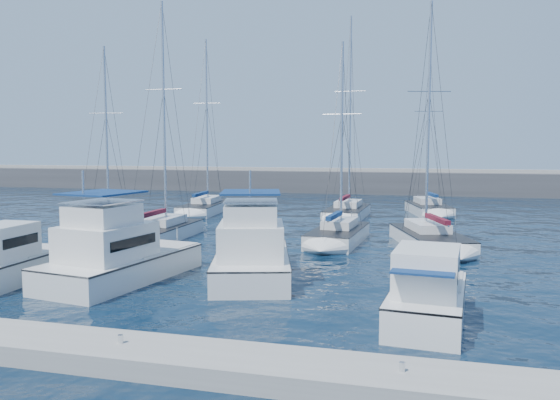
% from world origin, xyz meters
% --- Properties ---
extents(ground, '(220.00, 220.00, 0.00)m').
position_xyz_m(ground, '(0.00, 0.00, 0.00)').
color(ground, black).
rests_on(ground, ground).
extents(breakwater, '(160.00, 6.00, 4.45)m').
position_xyz_m(breakwater, '(0.00, 52.00, 1.05)').
color(breakwater, '#424244').
rests_on(breakwater, ground).
extents(dock, '(40.00, 2.20, 0.60)m').
position_xyz_m(dock, '(0.00, -11.00, 0.30)').
color(dock, gray).
rests_on(dock, ground).
extents(dock_cleat_centre, '(0.16, 0.16, 0.25)m').
position_xyz_m(dock_cleat_centre, '(0.00, -11.00, 0.72)').
color(dock_cleat_centre, silver).
rests_on(dock_cleat_centre, dock).
extents(dock_cleat_near_stbd, '(0.16, 0.16, 0.25)m').
position_xyz_m(dock_cleat_near_stbd, '(8.00, -11.00, 0.72)').
color(dock_cleat_near_stbd, silver).
rests_on(dock_cleat_near_stbd, dock).
extents(motor_yacht_port_outer, '(2.54, 6.19, 3.20)m').
position_xyz_m(motor_yacht_port_outer, '(-10.11, -3.68, 0.94)').
color(motor_yacht_port_outer, silver).
rests_on(motor_yacht_port_outer, ground).
extents(motor_yacht_port_inner, '(4.92, 8.79, 4.69)m').
position_xyz_m(motor_yacht_port_inner, '(-5.41, -2.30, 1.13)').
color(motor_yacht_port_inner, silver).
rests_on(motor_yacht_port_inner, ground).
extents(motor_yacht_stbd_inner, '(5.54, 8.50, 4.69)m').
position_xyz_m(motor_yacht_stbd_inner, '(0.62, -0.36, 1.13)').
color(motor_yacht_stbd_inner, silver).
rests_on(motor_yacht_stbd_inner, ground).
extents(motor_yacht_stbd_outer, '(3.08, 6.39, 3.20)m').
position_xyz_m(motor_yacht_stbd_outer, '(8.66, -4.87, 0.94)').
color(motor_yacht_stbd_outer, white).
rests_on(motor_yacht_stbd_outer, ground).
extents(sailboat_mid_a, '(3.98, 7.59, 14.16)m').
position_xyz_m(sailboat_mid_a, '(-14.68, 11.33, 0.53)').
color(sailboat_mid_a, silver).
rests_on(sailboat_mid_a, ground).
extents(sailboat_mid_b, '(3.19, 8.05, 16.48)m').
position_xyz_m(sailboat_mid_b, '(-8.92, 9.14, 0.55)').
color(sailboat_mid_b, silver).
rests_on(sailboat_mid_b, ground).
extents(sailboat_mid_c, '(3.45, 7.77, 13.54)m').
position_xyz_m(sailboat_mid_c, '(3.08, 10.88, 0.52)').
color(sailboat_mid_c, silver).
rests_on(sailboat_mid_c, ground).
extents(sailboat_mid_d, '(5.49, 9.02, 15.81)m').
position_xyz_m(sailboat_mid_d, '(8.91, 10.93, 0.53)').
color(sailboat_mid_d, white).
rests_on(sailboat_mid_d, ground).
extents(sailboat_back_a, '(3.93, 9.33, 17.02)m').
position_xyz_m(sailboat_back_a, '(-11.95, 24.34, 0.54)').
color(sailboat_back_a, white).
rests_on(sailboat_back_a, ground).
extents(sailboat_back_b, '(3.45, 8.27, 18.25)m').
position_xyz_m(sailboat_back_b, '(1.92, 23.93, 0.56)').
color(sailboat_back_b, white).
rests_on(sailboat_back_b, ground).
extents(sailboat_back_c, '(4.69, 7.95, 15.63)m').
position_xyz_m(sailboat_back_c, '(8.99, 28.85, 0.54)').
color(sailboat_back_c, silver).
rests_on(sailboat_back_c, ground).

